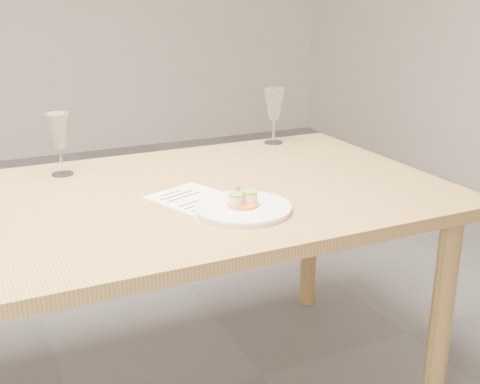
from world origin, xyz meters
name	(u,v)px	position (x,y,z in m)	size (l,w,h in m)	color
dining_table	(57,233)	(0.00, 0.00, 0.68)	(2.40, 1.00, 0.75)	#AD894B
dinner_plate	(243,207)	(0.48, -0.23, 0.76)	(0.27, 0.27, 0.07)	white
recipe_sheet	(195,199)	(0.39, -0.08, 0.75)	(0.28, 0.31, 0.00)	white
wine_glass_1	(59,132)	(0.08, 0.34, 0.90)	(0.08, 0.08, 0.21)	white
wine_glass_2	(274,105)	(0.93, 0.43, 0.90)	(0.09, 0.09, 0.22)	white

